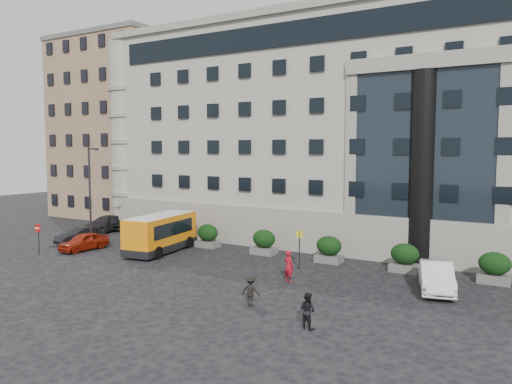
% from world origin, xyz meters
% --- Properties ---
extents(ground, '(120.00, 120.00, 0.00)m').
position_xyz_m(ground, '(0.00, 0.00, 0.00)').
color(ground, black).
rests_on(ground, ground).
extents(civic_building, '(44.00, 24.00, 18.00)m').
position_xyz_m(civic_building, '(6.00, 22.00, 9.00)').
color(civic_building, '#A09B8D').
rests_on(civic_building, ground).
extents(entrance_column, '(1.80, 1.80, 13.00)m').
position_xyz_m(entrance_column, '(12.00, 10.30, 6.50)').
color(entrance_column, black).
rests_on(entrance_column, ground).
extents(apartment_near, '(14.00, 14.00, 20.00)m').
position_xyz_m(apartment_near, '(-24.00, 20.00, 10.00)').
color(apartment_near, '#80634A').
rests_on(apartment_near, ground).
extents(apartment_far, '(13.00, 13.00, 22.00)m').
position_xyz_m(apartment_far, '(-27.00, 38.00, 11.00)').
color(apartment_far, '#856A4E').
rests_on(apartment_far, ground).
extents(hedge_a, '(1.80, 1.26, 1.84)m').
position_xyz_m(hedge_a, '(-4.00, 7.80, 0.93)').
color(hedge_a, '#555653').
rests_on(hedge_a, ground).
extents(hedge_b, '(1.80, 1.26, 1.84)m').
position_xyz_m(hedge_b, '(1.20, 7.80, 0.93)').
color(hedge_b, '#555653').
rests_on(hedge_b, ground).
extents(hedge_c, '(1.80, 1.26, 1.84)m').
position_xyz_m(hedge_c, '(6.40, 7.80, 0.93)').
color(hedge_c, '#555653').
rests_on(hedge_c, ground).
extents(hedge_d, '(1.80, 1.26, 1.84)m').
position_xyz_m(hedge_d, '(11.60, 7.80, 0.93)').
color(hedge_d, '#555653').
rests_on(hedge_d, ground).
extents(hedge_e, '(1.80, 1.26, 1.84)m').
position_xyz_m(hedge_e, '(16.80, 7.80, 0.93)').
color(hedge_e, '#555653').
rests_on(hedge_e, ground).
extents(street_lamp, '(1.16, 0.18, 8.00)m').
position_xyz_m(street_lamp, '(-11.94, 3.00, 4.37)').
color(street_lamp, '#262628').
rests_on(street_lamp, ground).
extents(bus_stop_sign, '(0.50, 0.08, 2.52)m').
position_xyz_m(bus_stop_sign, '(5.50, 5.00, 1.73)').
color(bus_stop_sign, '#262628').
rests_on(bus_stop_sign, ground).
extents(no_entry_sign, '(0.64, 0.16, 2.32)m').
position_xyz_m(no_entry_sign, '(-13.00, -1.04, 1.65)').
color(no_entry_sign, '#262628').
rests_on(no_entry_sign, ground).
extents(minibus, '(3.33, 7.06, 2.84)m').
position_xyz_m(minibus, '(-5.91, 4.45, 1.56)').
color(minibus, orange).
rests_on(minibus, ground).
extents(red_truck, '(3.53, 6.13, 3.11)m').
position_xyz_m(red_truck, '(-17.58, 18.43, 1.59)').
color(red_truck, maroon).
rests_on(red_truck, ground).
extents(parked_car_a, '(1.83, 4.07, 1.36)m').
position_xyz_m(parked_car_a, '(-11.50, 1.84, 0.68)').
color(parked_car_a, maroon).
rests_on(parked_car_a, ground).
extents(parked_car_b, '(1.81, 4.22, 1.35)m').
position_xyz_m(parked_car_b, '(-13.97, 3.54, 0.68)').
color(parked_car_b, black).
rests_on(parked_car_b, ground).
extents(parked_car_c, '(2.40, 5.25, 1.49)m').
position_xyz_m(parked_car_c, '(-16.66, 8.69, 0.74)').
color(parked_car_c, black).
rests_on(parked_car_c, ground).
extents(parked_car_d, '(3.36, 6.00, 1.58)m').
position_xyz_m(parked_car_d, '(-16.40, 11.55, 0.79)').
color(parked_car_d, black).
rests_on(parked_car_d, ground).
extents(white_taxi, '(2.94, 5.15, 1.61)m').
position_xyz_m(white_taxi, '(14.22, 4.37, 0.80)').
color(white_taxi, silver).
rests_on(white_taxi, ground).
extents(pedestrian_a, '(0.80, 0.64, 1.90)m').
position_xyz_m(pedestrian_a, '(6.37, 1.81, 0.95)').
color(pedestrian_a, '#A2101E').
rests_on(pedestrian_a, ground).
extents(pedestrian_b, '(0.90, 0.77, 1.60)m').
position_xyz_m(pedestrian_b, '(10.58, -4.54, 0.80)').
color(pedestrian_b, black).
rests_on(pedestrian_b, ground).
extents(pedestrian_c, '(1.08, 0.74, 1.53)m').
position_xyz_m(pedestrian_c, '(6.79, -3.14, 0.77)').
color(pedestrian_c, black).
rests_on(pedestrian_c, ground).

